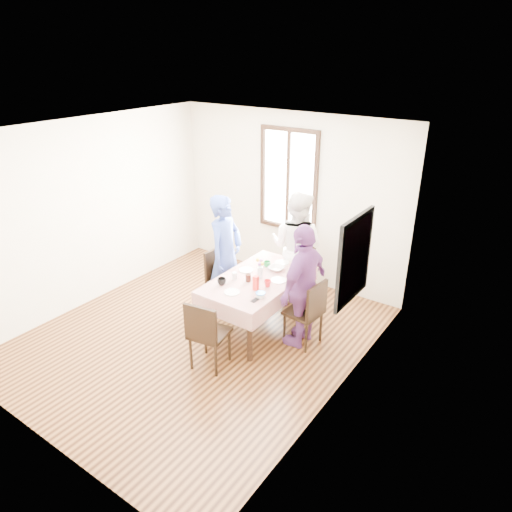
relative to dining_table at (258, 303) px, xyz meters
name	(u,v)px	position (x,y,z in m)	size (l,w,h in m)	color
ground	(199,336)	(-0.53, -0.64, -0.38)	(4.50, 4.50, 0.00)	black
back_wall	(289,198)	(-0.53, 1.61, 0.98)	(4.00, 4.00, 0.00)	beige
right_wall	(343,288)	(1.47, -0.64, 0.98)	(4.50, 4.50, 0.00)	beige
window_frame	(289,180)	(-0.53, 1.59, 1.27)	(1.02, 0.06, 1.62)	black
window_pane	(289,180)	(-0.53, 1.60, 1.27)	(0.90, 0.02, 1.50)	white
art_poster	(355,259)	(1.45, -0.34, 1.18)	(0.04, 0.76, 0.96)	red
dining_table	(258,303)	(0.00, 0.00, 0.00)	(0.81, 1.47, 0.75)	black
tablecloth	(258,278)	(0.00, 0.00, 0.38)	(0.93, 1.59, 0.01)	#5F0100
chair_left	(225,281)	(-0.68, 0.14, 0.08)	(0.42, 0.42, 0.91)	black
chair_right	(303,312)	(0.68, 0.05, 0.08)	(0.42, 0.42, 0.91)	black
chair_far	(296,271)	(0.00, 1.01, 0.08)	(0.42, 0.42, 0.91)	black
chair_near	(210,333)	(0.00, -1.01, 0.08)	(0.42, 0.42, 0.91)	black
person_left	(225,255)	(-0.66, 0.14, 0.50)	(0.64, 0.42, 1.75)	#344999
person_far	(297,247)	(0.00, 1.00, 0.48)	(0.83, 0.65, 1.71)	white
person_right	(303,286)	(0.66, 0.05, 0.45)	(0.96, 0.40, 1.64)	#6F377C
mug_black	(222,281)	(-0.28, -0.42, 0.43)	(0.11, 0.11, 0.09)	black
mug_flag	(268,283)	(0.23, -0.13, 0.43)	(0.09, 0.09, 0.09)	red
mug_green	(267,264)	(-0.10, 0.36, 0.43)	(0.10, 0.10, 0.08)	#0C7226
serving_bowl	(276,268)	(0.07, 0.34, 0.41)	(0.21, 0.21, 0.05)	white
juice_carton	(256,283)	(0.16, -0.29, 0.48)	(0.06, 0.06, 0.19)	red
butter_tub	(261,295)	(0.32, -0.41, 0.41)	(0.11, 0.11, 0.05)	white
jam_jar	(248,278)	(-0.05, -0.15, 0.44)	(0.07, 0.07, 0.10)	black
drinking_glass	(235,276)	(-0.23, -0.21, 0.44)	(0.07, 0.07, 0.10)	silver
smartphone	(255,300)	(0.31, -0.51, 0.39)	(0.06, 0.12, 0.01)	black
flower_vase	(260,272)	(0.01, 0.03, 0.46)	(0.07, 0.07, 0.15)	silver
plate_left	(246,270)	(-0.26, 0.09, 0.39)	(0.20, 0.20, 0.01)	white
plate_right	(279,280)	(0.26, 0.09, 0.39)	(0.20, 0.20, 0.01)	white
plate_far	(282,262)	(0.01, 0.58, 0.39)	(0.20, 0.20, 0.01)	white
plate_near	(232,292)	(-0.04, -0.52, 0.39)	(0.20, 0.20, 0.01)	white
butter_lid	(261,293)	(0.32, -0.41, 0.45)	(0.12, 0.12, 0.01)	blue
flower_bunch	(260,264)	(0.01, 0.03, 0.59)	(0.09, 0.09, 0.10)	yellow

